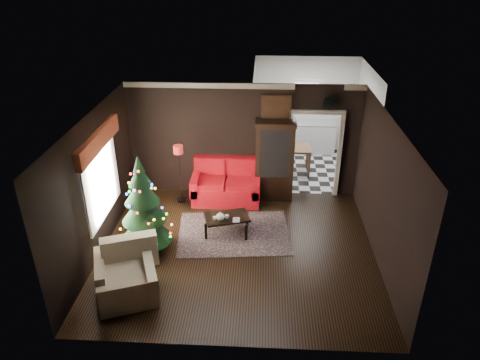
# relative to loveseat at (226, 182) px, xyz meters

# --- Properties ---
(floor) EXTENTS (5.50, 5.50, 0.00)m
(floor) POSITION_rel_loveseat_xyz_m (0.40, -2.05, -0.50)
(floor) COLOR black
(floor) RESTS_ON ground
(ceiling) EXTENTS (5.50, 5.50, 0.00)m
(ceiling) POSITION_rel_loveseat_xyz_m (0.40, -2.05, 2.30)
(ceiling) COLOR white
(ceiling) RESTS_ON ground
(wall_back) EXTENTS (5.50, 0.00, 5.50)m
(wall_back) POSITION_rel_loveseat_xyz_m (0.40, 0.45, 0.90)
(wall_back) COLOR black
(wall_back) RESTS_ON ground
(wall_front) EXTENTS (5.50, 0.00, 5.50)m
(wall_front) POSITION_rel_loveseat_xyz_m (0.40, -4.55, 0.90)
(wall_front) COLOR black
(wall_front) RESTS_ON ground
(wall_left) EXTENTS (0.00, 5.50, 5.50)m
(wall_left) POSITION_rel_loveseat_xyz_m (-2.35, -2.05, 0.90)
(wall_left) COLOR black
(wall_left) RESTS_ON ground
(wall_right) EXTENTS (0.00, 5.50, 5.50)m
(wall_right) POSITION_rel_loveseat_xyz_m (3.15, -2.05, 0.90)
(wall_right) COLOR black
(wall_right) RESTS_ON ground
(doorway) EXTENTS (1.10, 0.10, 2.10)m
(doorway) POSITION_rel_loveseat_xyz_m (2.10, 0.45, 0.55)
(doorway) COLOR silver
(doorway) RESTS_ON ground
(left_window) EXTENTS (0.05, 1.60, 1.40)m
(left_window) POSITION_rel_loveseat_xyz_m (-2.31, -1.85, 0.95)
(left_window) COLOR white
(left_window) RESTS_ON wall_left
(valance) EXTENTS (0.12, 2.10, 0.35)m
(valance) POSITION_rel_loveseat_xyz_m (-2.23, -1.85, 1.77)
(valance) COLOR maroon
(valance) RESTS_ON wall_left
(kitchen_floor) EXTENTS (3.00, 3.00, 0.00)m
(kitchen_floor) POSITION_rel_loveseat_xyz_m (2.10, 1.95, -0.50)
(kitchen_floor) COLOR white
(kitchen_floor) RESTS_ON ground
(kitchen_window) EXTENTS (0.70, 0.06, 0.70)m
(kitchen_window) POSITION_rel_loveseat_xyz_m (2.10, 3.40, 1.20)
(kitchen_window) COLOR white
(kitchen_window) RESTS_ON ground
(rug) EXTENTS (2.52, 1.94, 0.01)m
(rug) POSITION_rel_loveseat_xyz_m (0.29, -1.44, -0.49)
(rug) COLOR #493441
(rug) RESTS_ON ground
(loveseat) EXTENTS (1.70, 0.90, 1.00)m
(loveseat) POSITION_rel_loveseat_xyz_m (0.00, 0.00, 0.00)
(loveseat) COLOR #7C0300
(loveseat) RESTS_ON ground
(curio_cabinet) EXTENTS (0.90, 0.45, 1.90)m
(curio_cabinet) POSITION_rel_loveseat_xyz_m (1.15, 0.22, 0.45)
(curio_cabinet) COLOR black
(curio_cabinet) RESTS_ON ground
(floor_lamp) EXTENTS (0.30, 0.30, 1.42)m
(floor_lamp) POSITION_rel_loveseat_xyz_m (-1.05, -0.28, 0.33)
(floor_lamp) COLOR black
(floor_lamp) RESTS_ON ground
(christmas_tree) EXTENTS (1.11, 1.11, 1.97)m
(christmas_tree) POSITION_rel_loveseat_xyz_m (-1.43, -2.14, 0.55)
(christmas_tree) COLOR black
(christmas_tree) RESTS_ON ground
(armchair) EXTENTS (1.32, 1.32, 1.06)m
(armchair) POSITION_rel_loveseat_xyz_m (-1.46, -3.49, -0.04)
(armchair) COLOR tan
(armchair) RESTS_ON ground
(coffee_table) EXTENTS (1.04, 0.79, 0.41)m
(coffee_table) POSITION_rel_loveseat_xyz_m (0.14, -1.45, -0.28)
(coffee_table) COLOR black
(coffee_table) RESTS_ON rug
(teapot) EXTENTS (0.25, 0.25, 0.19)m
(teapot) POSITION_rel_loveseat_xyz_m (0.01, -1.61, 0.02)
(teapot) COLOR silver
(teapot) RESTS_ON coffee_table
(cup_a) EXTENTS (0.08, 0.08, 0.06)m
(cup_a) POSITION_rel_loveseat_xyz_m (-0.11, -1.58, -0.04)
(cup_a) COLOR white
(cup_a) RESTS_ON coffee_table
(cup_b) EXTENTS (0.10, 0.10, 0.07)m
(cup_b) POSITION_rel_loveseat_xyz_m (0.14, -1.50, -0.04)
(cup_b) COLOR white
(cup_b) RESTS_ON coffee_table
(book) EXTENTS (0.14, 0.02, 0.20)m
(book) POSITION_rel_loveseat_xyz_m (0.27, -1.59, 0.02)
(book) COLOR #9E7B5B
(book) RESTS_ON coffee_table
(wall_clock) EXTENTS (0.32, 0.32, 0.06)m
(wall_clock) POSITION_rel_loveseat_xyz_m (2.35, 0.40, 1.88)
(wall_clock) COLOR white
(wall_clock) RESTS_ON wall_back
(painting) EXTENTS (0.62, 0.05, 0.52)m
(painting) POSITION_rel_loveseat_xyz_m (1.15, 0.41, 1.75)
(painting) COLOR #B27C4B
(painting) RESTS_ON wall_back
(kitchen_counter) EXTENTS (1.80, 0.60, 0.90)m
(kitchen_counter) POSITION_rel_loveseat_xyz_m (2.10, 3.15, -0.05)
(kitchen_counter) COLOR silver
(kitchen_counter) RESTS_ON ground
(kitchen_table) EXTENTS (0.70, 0.70, 0.75)m
(kitchen_table) POSITION_rel_loveseat_xyz_m (1.80, 1.65, -0.12)
(kitchen_table) COLOR brown
(kitchen_table) RESTS_ON ground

